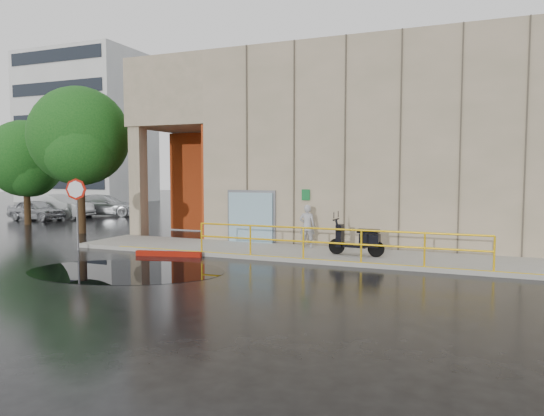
{
  "coord_description": "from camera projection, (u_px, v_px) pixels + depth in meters",
  "views": [
    {
      "loc": [
        8.08,
        -11.87,
        2.94
      ],
      "look_at": [
        2.25,
        3.0,
        1.78
      ],
      "focal_mm": 32.0,
      "sensor_mm": 36.0,
      "label": 1
    }
  ],
  "objects": [
    {
      "name": "ground",
      "position": [
        163.0,
        273.0,
        14.18
      ],
      "size": [
        120.0,
        120.0,
        0.0
      ],
      "primitive_type": "plane",
      "color": "black",
      "rests_on": "ground"
    },
    {
      "name": "car_c",
      "position": [
        104.0,
        205.0,
        33.22
      ],
      "size": [
        5.42,
        3.64,
        1.46
      ],
      "primitive_type": "imported",
      "rotation": [
        0.0,
        0.0,
        1.92
      ],
      "color": "silver",
      "rests_on": "ground"
    },
    {
      "name": "person",
      "position": [
        307.0,
        226.0,
        18.16
      ],
      "size": [
        0.65,
        0.49,
        1.61
      ],
      "primitive_type": "imported",
      "rotation": [
        0.0,
        0.0,
        3.33
      ],
      "color": "#A0A0A4",
      "rests_on": "sidewalk"
    },
    {
      "name": "puddle",
      "position": [
        126.0,
        271.0,
        14.53
      ],
      "size": [
        6.72,
        5.0,
        0.01
      ],
      "primitive_type": "cube",
      "rotation": [
        0.0,
        0.0,
        0.23
      ],
      "color": "black",
      "rests_on": "ground"
    },
    {
      "name": "red_curb",
      "position": [
        169.0,
        254.0,
        17.09
      ],
      "size": [
        2.39,
        0.67,
        0.18
      ],
      "primitive_type": "cube",
      "rotation": [
        0.0,
        0.0,
        0.21
      ],
      "color": "#8F1205",
      "rests_on": "ground"
    },
    {
      "name": "guardrail",
      "position": [
        332.0,
        244.0,
        15.51
      ],
      "size": [
        9.56,
        0.06,
        1.03
      ],
      "color": "#DFA90B",
      "rests_on": "sidewalk"
    },
    {
      "name": "car_b",
      "position": [
        58.0,
        206.0,
        31.64
      ],
      "size": [
        4.81,
        2.03,
        1.54
      ],
      "primitive_type": "imported",
      "rotation": [
        0.0,
        0.0,
        1.66
      ],
      "color": "silver",
      "rests_on": "ground"
    },
    {
      "name": "tree_near",
      "position": [
        80.0,
        140.0,
        23.17
      ],
      "size": [
        4.73,
        4.73,
        7.08
      ],
      "rotation": [
        0.0,
        0.0,
        -0.38
      ],
      "color": "#322010",
      "rests_on": "ground"
    },
    {
      "name": "stop_sign",
      "position": [
        76.0,
        198.0,
        18.32
      ],
      "size": [
        0.81,
        0.24,
        2.73
      ],
      "rotation": [
        0.0,
        0.0,
        -0.15
      ],
      "color": "#5B5C60",
      "rests_on": "ground"
    },
    {
      "name": "scooter",
      "position": [
        357.0,
        231.0,
        16.3
      ],
      "size": [
        1.93,
        0.73,
        1.47
      ],
      "rotation": [
        0.0,
        0.0,
        -0.07
      ],
      "color": "black",
      "rests_on": "sidewalk"
    },
    {
      "name": "sidewalk",
      "position": [
        334.0,
        255.0,
        16.89
      ],
      "size": [
        20.0,
        3.0,
        0.15
      ],
      "primitive_type": "cube",
      "color": "gray",
      "rests_on": "ground"
    },
    {
      "name": "tree_far",
      "position": [
        27.0,
        162.0,
        27.36
      ],
      "size": [
        4.32,
        4.32,
        5.92
      ],
      "rotation": [
        0.0,
        0.0,
        0.37
      ],
      "color": "#322010",
      "rests_on": "ground"
    },
    {
      "name": "distant_building",
      "position": [
        87.0,
        129.0,
        49.81
      ],
      "size": [
        12.0,
        8.08,
        15.0
      ],
      "color": "beige",
      "rests_on": "ground"
    },
    {
      "name": "building",
      "position": [
        393.0,
        145.0,
        22.22
      ],
      "size": [
        20.0,
        10.17,
        8.0
      ],
      "color": "gray",
      "rests_on": "ground"
    },
    {
      "name": "car_a",
      "position": [
        36.0,
        210.0,
        30.18
      ],
      "size": [
        3.82,
        1.6,
        1.29
      ],
      "primitive_type": "imported",
      "rotation": [
        0.0,
        0.0,
        1.55
      ],
      "color": "#ADB0B5",
      "rests_on": "ground"
    }
  ]
}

